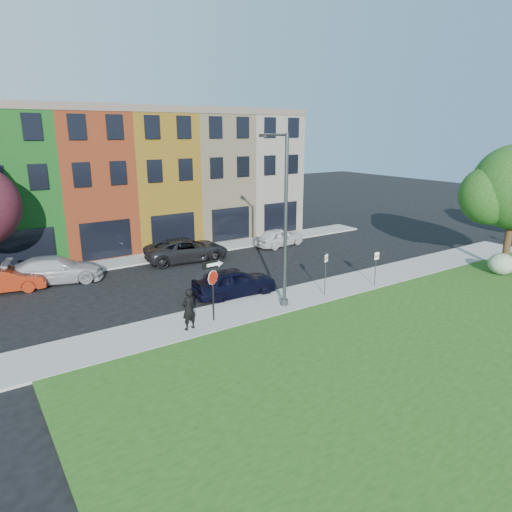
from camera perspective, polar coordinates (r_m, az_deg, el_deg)
ground at (r=21.97m, az=7.36°, el=-8.26°), size 120.00×120.00×0.00m
sidewalk_near at (r=25.26m, az=6.34°, el=-4.86°), size 40.00×3.00×0.12m
sidewalk_far at (r=32.96m, az=-14.12°, el=-0.39°), size 40.00×2.40×0.12m
rowhouse_block at (r=38.01m, az=-17.13°, el=9.04°), size 30.00×10.12×10.00m
stop_sign at (r=21.09m, az=-5.41°, el=-2.82°), size 1.05×0.11×2.92m
man at (r=20.69m, az=-8.41°, el=-6.60°), size 0.88×0.73×1.92m
sedan_near at (r=24.93m, az=-2.72°, el=-3.27°), size 2.73×5.01×1.59m
parked_car_red at (r=29.13m, az=-29.02°, el=-2.63°), size 3.08×4.91×1.44m
parked_car_silver at (r=29.64m, az=-23.79°, el=-1.57°), size 4.88×6.49×1.57m
parked_car_dark at (r=31.94m, az=-8.67°, el=0.78°), size 4.22×6.48×1.60m
parked_car_white at (r=35.72m, az=2.91°, el=2.36°), size 2.83×4.65×1.43m
street_lamp at (r=22.59m, az=3.43°, el=4.31°), size 0.46×2.58×8.56m
parking_sign_a at (r=24.74m, az=8.71°, el=-1.58°), size 0.31×0.15×2.43m
parking_sign_b at (r=26.88m, az=14.77°, el=-0.98°), size 0.32×0.10×2.07m
shrub at (r=32.21m, az=28.35°, el=-0.87°), size 1.56×1.56×1.33m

